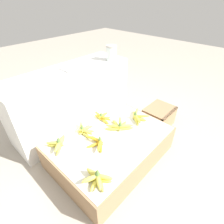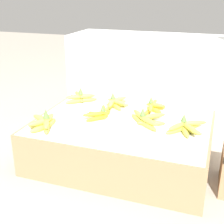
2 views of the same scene
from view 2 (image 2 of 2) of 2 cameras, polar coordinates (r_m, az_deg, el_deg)
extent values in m
plane|color=#A89E8E|center=(1.98, 1.83, -8.75)|extent=(10.00, 10.00, 0.00)
cube|color=#997551|center=(1.92, 1.88, -5.40)|extent=(1.04, 0.75, 0.26)
cube|color=silver|center=(1.86, 1.93, -1.79)|extent=(1.00, 0.73, 0.00)
cube|color=white|center=(2.42, 8.78, 5.57)|extent=(1.36, 0.44, 0.68)
ellipsoid|color=#DBCC4C|center=(1.83, -11.29, -2.05)|extent=(0.04, 0.13, 0.03)
ellipsoid|color=#DBCC4C|center=(1.83, -12.22, -2.08)|extent=(0.12, 0.11, 0.03)
ellipsoid|color=#DBCC4C|center=(1.81, -13.05, -2.47)|extent=(0.13, 0.08, 0.03)
ellipsoid|color=#DBCC4C|center=(1.78, -12.97, -2.88)|extent=(0.08, 0.13, 0.03)
ellipsoid|color=#DBCC4C|center=(1.77, -11.86, -2.94)|extent=(0.09, 0.13, 0.03)
ellipsoid|color=#DBCC4C|center=(1.82, -11.49, -1.14)|extent=(0.05, 0.13, 0.03)
ellipsoid|color=#DBCC4C|center=(1.82, -12.85, -1.16)|extent=(0.13, 0.07, 0.03)
ellipsoid|color=#DBCC4C|center=(1.77, -13.14, -1.85)|extent=(0.10, 0.13, 0.03)
ellipsoid|color=#DBCC4C|center=(1.75, -11.93, -2.06)|extent=(0.09, 0.13, 0.03)
cone|color=#5B7F3D|center=(1.77, -11.99, -0.31)|extent=(0.04, 0.04, 0.05)
ellipsoid|color=gold|center=(1.93, -1.21, -0.47)|extent=(0.03, 0.15, 0.03)
ellipsoid|color=gold|center=(1.92, -2.72, -0.56)|extent=(0.15, 0.08, 0.03)
ellipsoid|color=gold|center=(1.87, -2.70, -1.14)|extent=(0.12, 0.13, 0.03)
ellipsoid|color=gold|center=(1.93, -1.64, 0.45)|extent=(0.07, 0.15, 0.03)
ellipsoid|color=gold|center=(1.87, -3.19, -0.37)|extent=(0.13, 0.11, 0.03)
cone|color=#5B7F3D|center=(1.87, -1.72, 0.77)|extent=(0.03, 0.03, 0.04)
ellipsoid|color=gold|center=(1.78, 6.47, -2.43)|extent=(0.15, 0.13, 0.03)
ellipsoid|color=gold|center=(1.82, 7.21, -1.96)|extent=(0.17, 0.07, 0.03)
ellipsoid|color=gold|center=(1.87, 6.78, -1.27)|extent=(0.08, 0.17, 0.03)
ellipsoid|color=gold|center=(1.86, 4.84, -1.35)|extent=(0.13, 0.14, 0.03)
ellipsoid|color=gold|center=(1.77, 6.47, -1.51)|extent=(0.15, 0.13, 0.03)
ellipsoid|color=gold|center=(1.83, 7.50, -0.76)|extent=(0.14, 0.13, 0.03)
ellipsoid|color=gold|center=(1.85, 5.04, -0.51)|extent=(0.12, 0.15, 0.03)
cone|color=#5B7F3D|center=(1.79, 5.68, 0.07)|extent=(0.04, 0.04, 0.05)
ellipsoid|color=gold|center=(1.75, 11.65, -3.29)|extent=(0.11, 0.13, 0.03)
ellipsoid|color=gold|center=(1.74, 13.20, -3.52)|extent=(0.08, 0.15, 0.03)
ellipsoid|color=gold|center=(1.76, 14.05, -3.28)|extent=(0.14, 0.08, 0.03)
ellipsoid|color=gold|center=(1.81, 13.97, -2.67)|extent=(0.12, 0.12, 0.03)
ellipsoid|color=gold|center=(1.73, 11.87, -2.53)|extent=(0.10, 0.14, 0.03)
ellipsoid|color=gold|center=(1.72, 14.19, -2.95)|extent=(0.11, 0.13, 0.03)
ellipsoid|color=gold|center=(1.79, 14.79, -1.96)|extent=(0.14, 0.09, 0.03)
cone|color=#5B7F3D|center=(1.76, 13.04, -0.99)|extent=(0.03, 0.03, 0.05)
ellipsoid|color=gold|center=(2.18, -4.47, 2.25)|extent=(0.13, 0.11, 0.03)
ellipsoid|color=gold|center=(2.21, -6.01, 2.41)|extent=(0.12, 0.12, 0.03)
ellipsoid|color=gold|center=(2.16, -6.73, 1.96)|extent=(0.12, 0.12, 0.03)
ellipsoid|color=gold|center=(2.17, -4.94, 2.93)|extent=(0.14, 0.10, 0.03)
ellipsoid|color=gold|center=(2.20, -6.08, 3.18)|extent=(0.12, 0.12, 0.03)
ellipsoid|color=gold|center=(2.16, -6.56, 2.79)|extent=(0.13, 0.11, 0.03)
cone|color=#5B7F3D|center=(2.15, -5.78, 3.87)|extent=(0.04, 0.04, 0.05)
ellipsoid|color=#DBCC4C|center=(2.05, -0.31, 1.02)|extent=(0.05, 0.16, 0.03)
ellipsoid|color=#DBCC4C|center=(2.06, 0.60, 1.07)|extent=(0.13, 0.13, 0.03)
ellipsoid|color=#DBCC4C|center=(2.09, 1.03, 1.33)|extent=(0.16, 0.07, 0.03)
ellipsoid|color=#DBCC4C|center=(2.11, 1.02, 1.59)|extent=(0.10, 0.15, 0.03)
ellipsoid|color=#DBCC4C|center=(2.04, -0.07, 1.68)|extent=(0.05, 0.16, 0.03)
ellipsoid|color=#DBCC4C|center=(2.06, 0.82, 1.89)|extent=(0.16, 0.08, 0.03)
ellipsoid|color=#DBCC4C|center=(2.10, 0.98, 2.29)|extent=(0.11, 0.15, 0.03)
cone|color=#5B7F3D|center=(2.07, 0.17, 3.03)|extent=(0.03, 0.03, 0.04)
ellipsoid|color=gold|center=(1.99, 6.64, 0.18)|extent=(0.04, 0.13, 0.03)
ellipsoid|color=gold|center=(2.02, 7.74, 0.39)|extent=(0.12, 0.09, 0.03)
ellipsoid|color=gold|center=(2.05, 8.10, 0.71)|extent=(0.12, 0.09, 0.03)
ellipsoid|color=gold|center=(2.07, 7.28, 0.92)|extent=(0.03, 0.13, 0.03)
ellipsoid|color=gold|center=(1.98, 7.07, 0.82)|extent=(0.05, 0.13, 0.03)
ellipsoid|color=gold|center=(2.02, 7.99, 1.24)|extent=(0.13, 0.03, 0.03)
ellipsoid|color=gold|center=(2.06, 7.52, 1.66)|extent=(0.04, 0.13, 0.03)
cone|color=#5B7F3D|center=(2.02, 7.18, 2.26)|extent=(0.03, 0.03, 0.04)
cube|color=white|center=(2.33, 10.87, 13.64)|extent=(0.24, 0.17, 0.02)
camera|label=1|loc=(1.62, -43.94, 28.32)|focal=28.00mm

